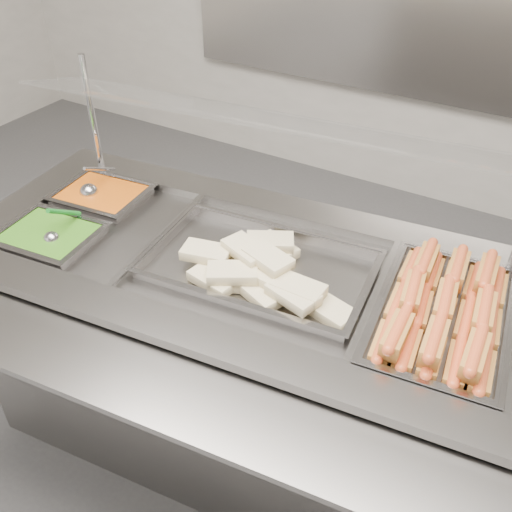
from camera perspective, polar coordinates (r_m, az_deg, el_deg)
The scene contains 11 objects.
steam_counter at distance 1.87m, azimuth -1.26°, elevation -10.03°, with size 1.75×0.92×0.80m.
tray_rail at distance 1.35m, azimuth -9.98°, elevation -12.40°, with size 1.62×0.50×0.05m.
sneeze_guard at distance 1.59m, azimuth 1.46°, elevation 13.14°, with size 1.49×0.42×0.39m.
pan_hotdogs at distance 1.52m, azimuth 17.98°, elevation -6.48°, with size 0.36×0.52×0.09m.
pan_wraps at distance 1.60m, azimuth 0.29°, elevation -1.33°, with size 0.64×0.42×0.06m.
pan_beans at distance 1.98m, azimuth -15.03°, elevation 5.19°, with size 0.29×0.24×0.09m.
pan_peas at distance 1.83m, azimuth -19.80°, elevation 1.18°, with size 0.29×0.24×0.09m.
hotdogs_in_buns at distance 1.50m, azimuth 18.30°, elevation -5.24°, with size 0.31×0.48×0.10m.
tortilla_wraps at distance 1.54m, azimuth 0.08°, elevation -1.44°, with size 0.53×0.32×0.09m.
ladle at distance 1.97m, azimuth -16.28°, elevation 6.25°, with size 0.06×0.18×0.13m.
serving_spoon at distance 1.78m, azimuth -19.53°, elevation 2.06°, with size 0.05×0.16×0.12m.
Camera 1 is at (0.65, -0.56, 1.77)m, focal length 40.00 mm.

